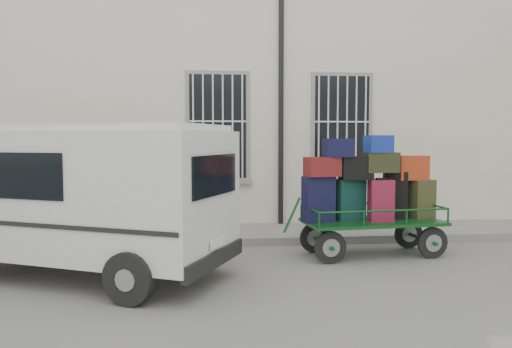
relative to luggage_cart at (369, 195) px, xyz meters
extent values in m
plane|color=slate|center=(-2.09, -0.46, -1.04)|extent=(80.00, 80.00, 0.00)
cube|color=beige|center=(-2.09, 5.04, 1.96)|extent=(24.00, 5.00, 6.00)
cylinder|color=black|center=(-1.14, 2.46, 1.76)|extent=(0.11, 0.11, 5.60)
cube|color=black|center=(-2.49, 2.52, 1.21)|extent=(1.20, 0.08, 2.20)
cube|color=gray|center=(-2.49, 2.50, 0.05)|extent=(1.45, 0.22, 0.12)
cube|color=black|center=(0.21, 2.52, 1.21)|extent=(1.20, 0.08, 2.20)
cube|color=gray|center=(0.21, 2.50, 0.05)|extent=(1.45, 0.22, 0.12)
cube|color=slate|center=(-2.09, 1.74, -0.97)|extent=(24.00, 1.70, 0.15)
cylinder|color=black|center=(-0.79, -0.51, -0.78)|extent=(0.53, 0.12, 0.53)
cylinder|color=gray|center=(-0.79, -0.51, -0.78)|extent=(0.30, 0.12, 0.29)
cylinder|color=black|center=(-0.87, 0.28, -0.78)|extent=(0.53, 0.12, 0.53)
cylinder|color=gray|center=(-0.87, 0.28, -0.78)|extent=(0.30, 0.12, 0.29)
cylinder|color=black|center=(0.99, -0.33, -0.78)|extent=(0.53, 0.12, 0.53)
cylinder|color=gray|center=(0.99, -0.33, -0.78)|extent=(0.30, 0.12, 0.29)
cylinder|color=black|center=(0.91, 0.46, -0.78)|extent=(0.53, 0.12, 0.53)
cylinder|color=gray|center=(0.91, 0.46, -0.78)|extent=(0.30, 0.12, 0.29)
cube|color=#114C1C|center=(0.06, -0.02, -0.46)|extent=(2.41, 1.28, 0.05)
cylinder|color=#114C1C|center=(-1.36, -0.17, -0.31)|extent=(0.31, 0.07, 0.59)
cube|color=black|center=(-0.90, -0.08, -0.06)|extent=(0.56, 0.38, 0.76)
cube|color=black|center=(-0.90, -0.08, 0.34)|extent=(0.22, 0.15, 0.03)
cube|color=#0D2F30|center=(-0.32, 0.04, -0.09)|extent=(0.55, 0.38, 0.70)
cube|color=black|center=(-0.32, 0.04, 0.28)|extent=(0.21, 0.14, 0.03)
cube|color=maroon|center=(0.16, -0.12, -0.09)|extent=(0.40, 0.26, 0.70)
cube|color=black|center=(0.16, -0.12, 0.27)|extent=(0.17, 0.14, 0.03)
cube|color=black|center=(0.52, 0.16, -0.03)|extent=(0.42, 0.32, 0.81)
cube|color=black|center=(0.52, 0.16, 0.39)|extent=(0.17, 0.15, 0.03)
cube|color=#333A1D|center=(1.00, 0.15, -0.10)|extent=(0.46, 0.37, 0.67)
cube|color=black|center=(1.00, 0.15, 0.25)|extent=(0.17, 0.15, 0.03)
cube|color=maroon|center=(-0.84, -0.09, 0.48)|extent=(0.62, 0.45, 0.32)
cube|color=black|center=(-0.24, -0.03, 0.46)|extent=(0.54, 0.32, 0.39)
cube|color=black|center=(0.19, 0.00, 0.55)|extent=(0.59, 0.37, 0.34)
cube|color=#99301B|center=(0.81, 0.15, 0.44)|extent=(0.54, 0.29, 0.42)
cube|color=black|center=(-0.57, -0.08, 0.80)|extent=(0.48, 0.33, 0.31)
cube|color=#151B92|center=(0.14, -0.02, 0.86)|extent=(0.46, 0.37, 0.29)
cube|color=silver|center=(-4.57, -0.82, 0.19)|extent=(4.60, 3.42, 1.73)
cube|color=silver|center=(-4.57, -0.82, 1.09)|extent=(4.36, 3.21, 0.10)
cube|color=black|center=(-2.64, -1.71, 0.47)|extent=(0.60, 1.24, 0.53)
cube|color=black|center=(-2.65, -1.70, -0.63)|extent=(0.83, 1.65, 0.21)
cube|color=white|center=(-2.61, -1.72, -0.41)|extent=(0.19, 0.38, 0.12)
cylinder|color=black|center=(-5.46, 0.56, -0.72)|extent=(0.68, 0.46, 0.65)
cylinder|color=black|center=(-3.67, -2.21, -0.72)|extent=(0.68, 0.46, 0.65)
cylinder|color=black|center=(-2.93, -0.60, -0.72)|extent=(0.68, 0.46, 0.65)
camera|label=1|loc=(-2.77, -8.18, 0.94)|focal=35.00mm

